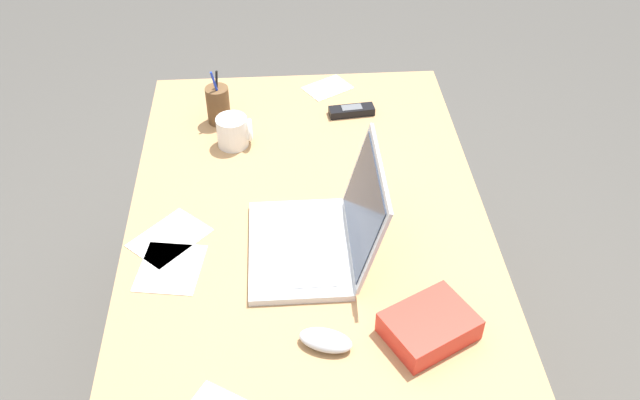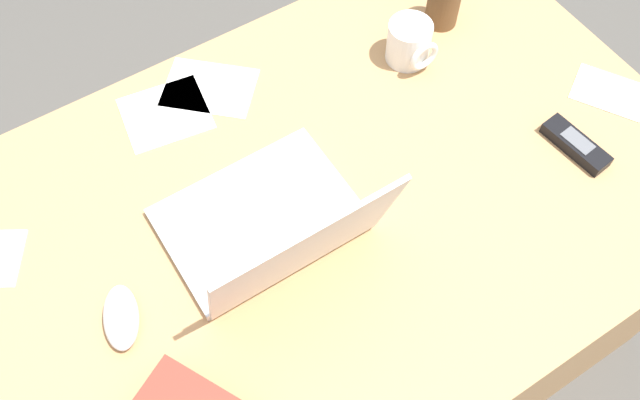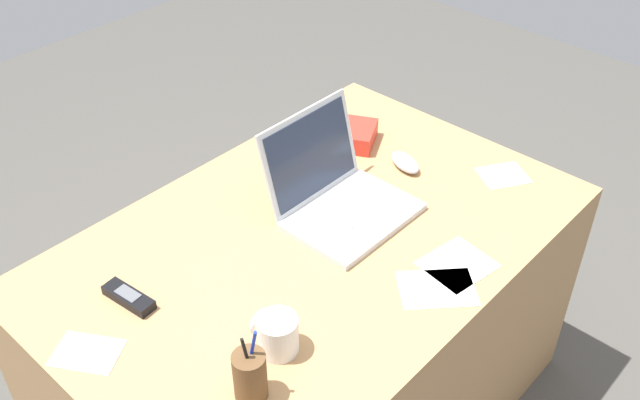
# 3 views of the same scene
# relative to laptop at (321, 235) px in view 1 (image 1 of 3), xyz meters

# --- Properties ---
(ground_plane) EXTENTS (6.00, 6.00, 0.00)m
(ground_plane) POSITION_rel_laptop_xyz_m (-0.12, -0.02, -0.78)
(ground_plane) COLOR #4C4944
(desk) EXTENTS (1.39, 0.91, 0.73)m
(desk) POSITION_rel_laptop_xyz_m (-0.12, -0.02, -0.42)
(desk) COLOR tan
(desk) RESTS_ON ground
(laptop) EXTENTS (0.33, 0.31, 0.25)m
(laptop) POSITION_rel_laptop_xyz_m (0.00, 0.00, 0.00)
(laptop) COLOR silver
(laptop) RESTS_ON desk
(computer_mouse) EXTENTS (0.09, 0.13, 0.03)m
(computer_mouse) POSITION_rel_laptop_xyz_m (0.28, -0.01, -0.04)
(computer_mouse) COLOR silver
(computer_mouse) RESTS_ON desk
(coffee_mug_white) EXTENTS (0.09, 0.10, 0.09)m
(coffee_mug_white) POSITION_rel_laptop_xyz_m (-0.45, -0.22, -0.01)
(coffee_mug_white) COLOR white
(coffee_mug_white) RESTS_ON desk
(cordless_phone) EXTENTS (0.06, 0.14, 0.03)m
(cordless_phone) POSITION_rel_laptop_xyz_m (-0.58, 0.13, -0.04)
(cordless_phone) COLOR black
(cordless_phone) RESTS_ON desk
(pen_holder) EXTENTS (0.07, 0.07, 0.18)m
(pen_holder) POSITION_rel_laptop_xyz_m (-0.57, -0.27, 0.01)
(pen_holder) COLOR brown
(pen_holder) RESTS_ON desk
(snack_bag) EXTENTS (0.21, 0.22, 0.06)m
(snack_bag) POSITION_rel_laptop_xyz_m (0.27, 0.21, -0.02)
(snack_bag) COLOR red
(snack_bag) RESTS_ON desk
(paper_note_left) EXTENTS (0.16, 0.17, 0.00)m
(paper_note_left) POSITION_rel_laptop_xyz_m (-0.73, 0.07, -0.05)
(paper_note_left) COLOR white
(paper_note_left) RESTS_ON desk
(paper_note_right) EXTENTS (0.18, 0.17, 0.00)m
(paper_note_right) POSITION_rel_laptop_xyz_m (0.04, -0.36, -0.05)
(paper_note_right) COLOR white
(paper_note_right) RESTS_ON desk
(paper_note_front) EXTENTS (0.22, 0.21, 0.00)m
(paper_note_front) POSITION_rel_laptop_xyz_m (-0.07, -0.37, -0.05)
(paper_note_front) COLOR white
(paper_note_front) RESTS_ON desk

